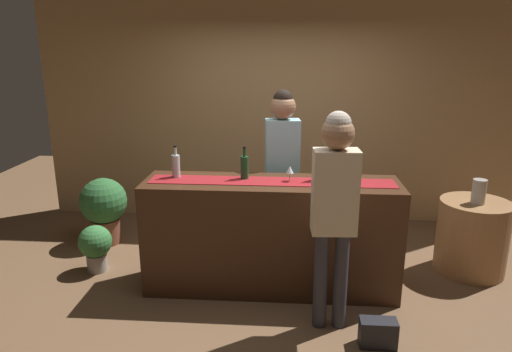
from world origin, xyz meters
TOP-DOWN VIEW (x-y plane):
  - ground_plane at (0.00, 0.00)m, footprint 10.00×10.00m
  - back_wall at (0.00, 1.90)m, footprint 6.00×0.12m
  - bar_counter at (0.00, 0.00)m, footprint 2.31×0.60m
  - counter_runner_cloth at (0.00, 0.00)m, footprint 2.19×0.28m
  - wine_bottle_clear at (-0.88, 0.08)m, footprint 0.07×0.07m
  - wine_bottle_amber at (0.43, 0.07)m, footprint 0.07×0.07m
  - wine_bottle_green at (-0.25, 0.07)m, footprint 0.07×0.07m
  - wine_glass_near_customer at (0.67, 0.04)m, footprint 0.07×0.07m
  - wine_glass_mid_counter at (0.16, 0.02)m, footprint 0.07×0.07m
  - bartender at (0.08, 0.58)m, footprint 0.36×0.25m
  - customer_sipping at (0.50, -0.60)m, footprint 0.35×0.25m
  - round_side_table at (2.00, 0.46)m, footprint 0.68×0.68m
  - vase_on_side_table at (1.98, 0.42)m, footprint 0.13×0.13m
  - potted_plant_tall at (-1.94, 0.87)m, footprint 0.53×0.53m
  - potted_plant_small at (-1.77, 0.19)m, footprint 0.33×0.33m
  - handbag at (0.85, -0.85)m, footprint 0.28×0.14m

SIDE VIEW (x-z plane):
  - ground_plane at x=0.00m, z-range 0.00..0.00m
  - handbag at x=0.85m, z-range 0.00..0.22m
  - potted_plant_small at x=-1.77m, z-range 0.04..0.52m
  - round_side_table at x=2.00m, z-range 0.00..0.74m
  - potted_plant_tall at x=-1.94m, z-range 0.06..0.83m
  - bar_counter at x=0.00m, z-range 0.00..1.04m
  - vase_on_side_table at x=1.98m, z-range 0.74..0.98m
  - counter_runner_cloth at x=0.00m, z-range 1.04..1.05m
  - customer_sipping at x=0.50m, z-range 0.22..1.98m
  - bartender at x=0.08m, z-range 0.23..2.03m
  - wine_glass_near_customer at x=0.67m, z-range 1.07..1.22m
  - wine_glass_mid_counter at x=0.16m, z-range 1.07..1.22m
  - wine_bottle_clear at x=-0.88m, z-range 1.00..1.30m
  - wine_bottle_amber at x=0.43m, z-range 1.00..1.30m
  - wine_bottle_green at x=-0.25m, z-range 1.00..1.30m
  - back_wall at x=0.00m, z-range 0.00..2.90m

